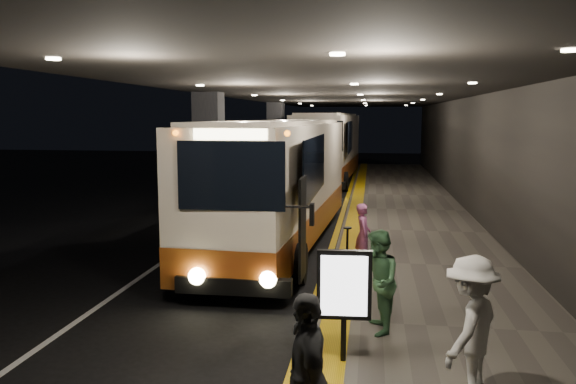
% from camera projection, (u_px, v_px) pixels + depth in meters
% --- Properties ---
extents(ground, '(90.00, 90.00, 0.00)m').
position_uv_depth(ground, '(224.00, 273.00, 13.30)').
color(ground, black).
extents(lane_line_white, '(0.12, 50.00, 0.01)m').
position_uv_depth(lane_line_white, '(211.00, 229.00, 18.47)').
color(lane_line_white, silver).
rests_on(lane_line_white, ground).
extents(kerb_stripe_yellow, '(0.18, 50.00, 0.01)m').
position_uv_depth(kerb_stripe_yellow, '(337.00, 233.00, 17.86)').
color(kerb_stripe_yellow, gold).
rests_on(kerb_stripe_yellow, ground).
extents(sidewalk, '(4.50, 50.00, 0.15)m').
position_uv_depth(sidewalk, '(414.00, 233.00, 17.50)').
color(sidewalk, '#514C44').
rests_on(sidewalk, ground).
extents(tactile_strip, '(0.50, 50.00, 0.01)m').
position_uv_depth(tactile_strip, '(352.00, 228.00, 17.77)').
color(tactile_strip, gold).
rests_on(tactile_strip, sidewalk).
extents(terminal_wall, '(0.10, 50.00, 6.00)m').
position_uv_depth(terminal_wall, '(493.00, 139.00, 16.78)').
color(terminal_wall, black).
rests_on(terminal_wall, ground).
extents(support_columns, '(0.80, 24.80, 4.40)m').
position_uv_depth(support_columns, '(209.00, 165.00, 17.15)').
color(support_columns, black).
rests_on(support_columns, ground).
extents(canopy, '(9.00, 50.00, 0.40)m').
position_uv_depth(canopy, '(343.00, 86.00, 17.23)').
color(canopy, black).
rests_on(canopy, support_columns).
extents(coach_main, '(2.91, 11.21, 3.47)m').
position_uv_depth(coach_main, '(280.00, 189.00, 15.73)').
color(coach_main, beige).
rests_on(coach_main, ground).
extents(coach_second, '(3.01, 11.98, 3.73)m').
position_uv_depth(coach_second, '(329.00, 150.00, 31.35)').
color(coach_second, beige).
rests_on(coach_second, ground).
extents(coach_third, '(2.55, 11.61, 3.64)m').
position_uv_depth(coach_third, '(340.00, 143.00, 41.25)').
color(coach_third, beige).
rests_on(coach_third, ground).
extents(passenger_boarding, '(0.40, 0.57, 1.49)m').
position_uv_depth(passenger_boarding, '(363.00, 234.00, 13.31)').
color(passenger_boarding, '#A54D82').
rests_on(passenger_boarding, sidewalk).
extents(passenger_waiting_green, '(0.61, 0.89, 1.71)m').
position_uv_depth(passenger_waiting_green, '(377.00, 282.00, 9.12)').
color(passenger_waiting_green, '#3D6E45').
rests_on(passenger_waiting_green, sidewalk).
extents(passenger_waiting_white, '(1.07, 1.30, 1.83)m').
position_uv_depth(passenger_waiting_white, '(471.00, 328.00, 6.98)').
color(passenger_waiting_white, '#BBBAB5').
rests_on(passenger_waiting_white, sidewalk).
extents(passenger_waiting_grey, '(0.77, 1.14, 1.77)m').
position_uv_depth(passenger_waiting_grey, '(307.00, 376.00, 5.73)').
color(passenger_waiting_grey, '#434448').
rests_on(passenger_waiting_grey, sidewalk).
extents(info_sign, '(0.78, 0.16, 1.65)m').
position_uv_depth(info_sign, '(344.00, 287.00, 7.98)').
color(info_sign, black).
rests_on(info_sign, sidewalk).
extents(stanchion_post, '(0.05, 0.05, 1.15)m').
position_uv_depth(stanchion_post, '(347.00, 254.00, 12.09)').
color(stanchion_post, black).
rests_on(stanchion_post, sidewalk).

